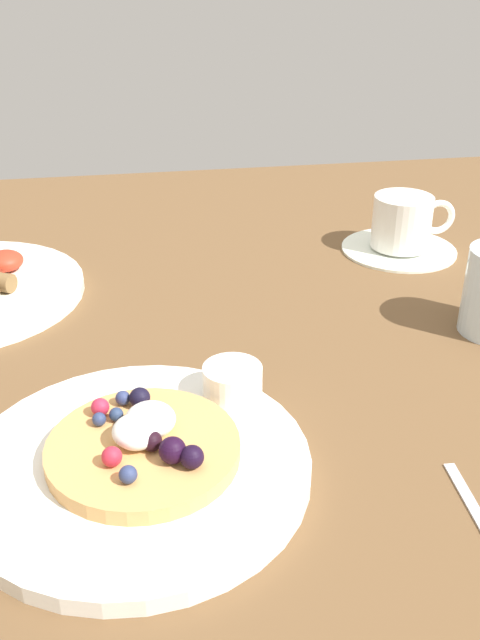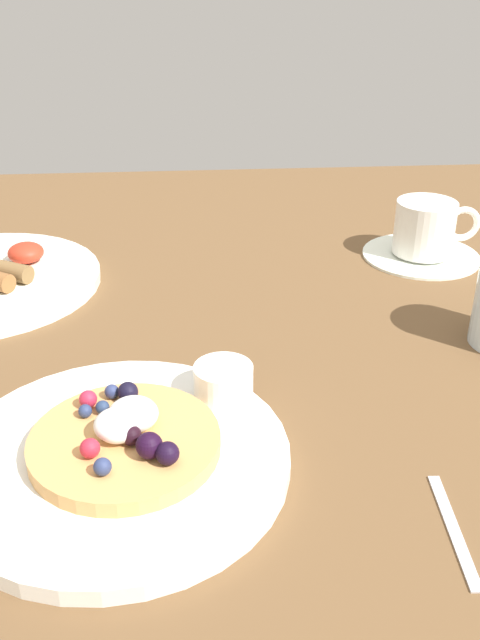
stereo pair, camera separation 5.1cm
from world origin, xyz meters
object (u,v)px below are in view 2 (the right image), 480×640
(syrup_ramekin, at_px, (224,380))
(coffee_saucer, at_px, (421,254))
(coffee_cup, at_px, (426,226))
(pancake_plate, at_px, (119,459))

(syrup_ramekin, bearing_deg, coffee_saucer, 49.16)
(coffee_saucer, distance_m, coffee_cup, 0.04)
(syrup_ramekin, relative_size, coffee_saucer, 0.34)
(pancake_plate, xyz_separation_m, coffee_cup, (0.34, 0.36, 0.03))
(coffee_saucer, xyz_separation_m, coffee_cup, (0.00, -0.00, 0.04))
(syrup_ramekin, bearing_deg, coffee_cup, 48.94)
(pancake_plate, xyz_separation_m, coffee_saucer, (0.33, 0.36, -0.00))
(coffee_saucer, relative_size, coffee_cup, 1.36)
(syrup_ramekin, height_order, coffee_cup, coffee_cup)
(syrup_ramekin, distance_m, coffee_saucer, 0.39)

